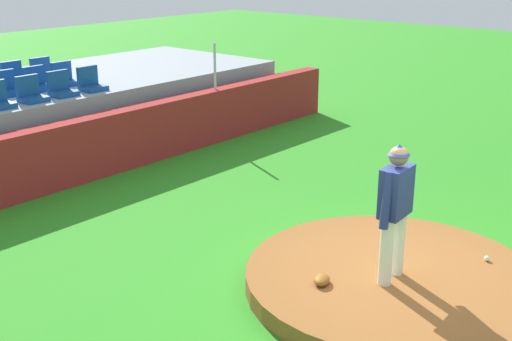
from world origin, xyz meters
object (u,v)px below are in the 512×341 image
object	(u,v)px
stadium_chair_2	(61,88)
stadium_chair_5	(7,88)
stadium_chair_1	(31,93)
stadium_chair_7	(65,78)
stadium_chair_3	(91,83)
stadium_chair_11	(43,73)
pitcher	(395,203)
stadium_chair_6	(37,83)
baseball	(487,258)
fielding_glove	(322,280)
stadium_chair_10	(14,77)

from	to	relation	value
stadium_chair_2	stadium_chair_5	distance (m)	1.12
stadium_chair_1	stadium_chair_2	size ratio (longest dim) A/B	1.00
stadium_chair_1	stadium_chair_7	xyz separation A→B (m)	(1.38, 0.90, 0.00)
stadium_chair_3	stadium_chair_7	distance (m)	0.91
stadium_chair_1	stadium_chair_11	distance (m)	2.27
pitcher	stadium_chair_6	distance (m)	8.80
stadium_chair_1	baseball	bearing A→B (deg)	99.62
stadium_chair_5	baseball	bearing A→B (deg)	98.72
stadium_chair_7	stadium_chair_2	bearing A→B (deg)	52.30
baseball	stadium_chair_7	size ratio (longest dim) A/B	0.15
stadium_chair_1	fielding_glove	bearing A→B (deg)	85.82
stadium_chair_1	stadium_chair_3	xyz separation A→B (m)	(1.41, -0.01, 0.00)
stadium_chair_1	stadium_chair_2	xyz separation A→B (m)	(0.69, 0.00, 0.00)
stadium_chair_2	stadium_chair_6	distance (m)	0.85
fielding_glove	stadium_chair_6	world-z (taller)	stadium_chair_6
pitcher	stadium_chair_10	distance (m)	9.74
baseball	fielding_glove	world-z (taller)	fielding_glove
pitcher	stadium_chair_2	distance (m)	7.95
stadium_chair_10	pitcher	bearing A→B (deg)	86.76
pitcher	stadium_chair_2	size ratio (longest dim) A/B	3.64
stadium_chair_1	stadium_chair_5	bearing A→B (deg)	-90.25
pitcher	stadium_chair_7	size ratio (longest dim) A/B	3.64
stadium_chair_2	stadium_chair_6	bearing A→B (deg)	-88.74
stadium_chair_1	stadium_chair_2	bearing A→B (deg)	-179.66
stadium_chair_5	stadium_chair_6	bearing A→B (deg)	177.29
stadium_chair_2	stadium_chair_11	bearing A→B (deg)	-112.22
stadium_chair_10	baseball	bearing A→B (deg)	94.17
fielding_glove	stadium_chair_2	bearing A→B (deg)	-124.65
stadium_chair_3	stadium_chair_5	bearing A→B (deg)	-32.54
pitcher	stadium_chair_5	xyz separation A→B (m)	(-0.15, 8.81, 0.33)
baseball	stadium_chair_2	bearing A→B (deg)	95.13
stadium_chair_5	stadium_chair_11	size ratio (longest dim) A/B	1.00
stadium_chair_7	stadium_chair_11	size ratio (longest dim) A/B	1.00
stadium_chair_3	stadium_chair_5	distance (m)	1.66
fielding_glove	stadium_chair_6	distance (m)	8.38
stadium_chair_10	stadium_chair_6	bearing A→B (deg)	87.90
baseball	stadium_chair_3	bearing A→B (deg)	90.42
stadium_chair_1	stadium_chair_6	bearing A→B (deg)	-128.25
pitcher	stadium_chair_10	bearing A→B (deg)	82.63
stadium_chair_6	stadium_chair_7	size ratio (longest dim) A/B	1.00
fielding_glove	stadium_chair_1	size ratio (longest dim) A/B	0.60
pitcher	stadium_chair_7	distance (m)	8.91
pitcher	stadium_chair_6	bearing A→B (deg)	82.51
stadium_chair_7	stadium_chair_10	distance (m)	1.12
pitcher	stadium_chair_7	xyz separation A→B (m)	(1.22, 8.82, 0.33)
stadium_chair_5	stadium_chair_10	distance (m)	1.15
baseball	stadium_chair_7	bearing A→B (deg)	90.53
baseball	stadium_chair_2	distance (m)	8.82
baseball	stadium_chair_11	bearing A→B (deg)	90.30
fielding_glove	stadium_chair_1	xyz separation A→B (m)	(0.54, 7.33, 1.33)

